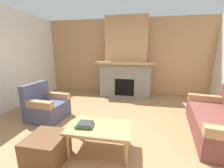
{
  "coord_description": "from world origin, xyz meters",
  "views": [
    {
      "loc": [
        0.42,
        -2.4,
        1.59
      ],
      "look_at": [
        -0.2,
        1.04,
        0.77
      ],
      "focal_mm": 22.87,
      "sensor_mm": 36.0,
      "label": 1
    }
  ],
  "objects": [
    {
      "name": "coffee_table",
      "position": [
        -0.13,
        -0.44,
        0.38
      ],
      "size": [
        1.0,
        0.6,
        0.43
      ],
      "color": "tan",
      "rests_on": "ground"
    },
    {
      "name": "fireplace",
      "position": [
        0.0,
        2.62,
        1.16
      ],
      "size": [
        1.9,
        0.82,
        2.7
      ],
      "color": "gray",
      "rests_on": "ground"
    },
    {
      "name": "wall_back_wood_panel",
      "position": [
        0.0,
        3.0,
        1.35
      ],
      "size": [
        6.0,
        0.12,
        2.7
      ],
      "primitive_type": "cube",
      "color": "tan",
      "rests_on": "ground"
    },
    {
      "name": "couch",
      "position": [
        2.0,
        0.37,
        0.29
      ],
      "size": [
        1.15,
        1.92,
        0.85
      ],
      "color": "brown",
      "rests_on": "ground"
    },
    {
      "name": "ottoman",
      "position": [
        -0.83,
        -0.79,
        0.2
      ],
      "size": [
        0.52,
        0.52,
        0.4
      ],
      "primitive_type": "cube",
      "color": "brown",
      "rests_on": "ground"
    },
    {
      "name": "book_stack_near_edge",
      "position": [
        -0.35,
        -0.49,
        0.46
      ],
      "size": [
        0.29,
        0.21,
        0.07
      ],
      "color": "#7A3D84",
      "rests_on": "coffee_table"
    },
    {
      "name": "armchair",
      "position": [
        -1.69,
        0.44,
        0.29
      ],
      "size": [
        0.83,
        0.83,
        0.85
      ],
      "color": "#474C6B",
      "rests_on": "ground"
    },
    {
      "name": "ground",
      "position": [
        0.0,
        0.0,
        0.0
      ],
      "size": [
        9.0,
        9.0,
        0.0
      ],
      "primitive_type": "plane",
      "color": "#9E754C"
    }
  ]
}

